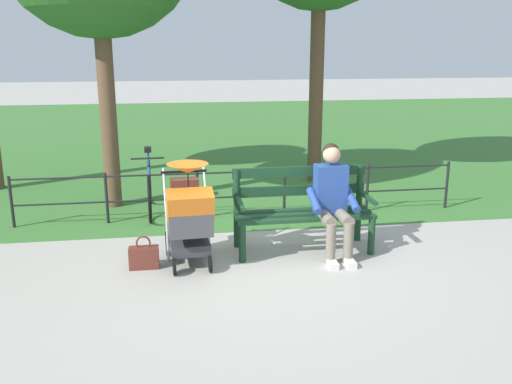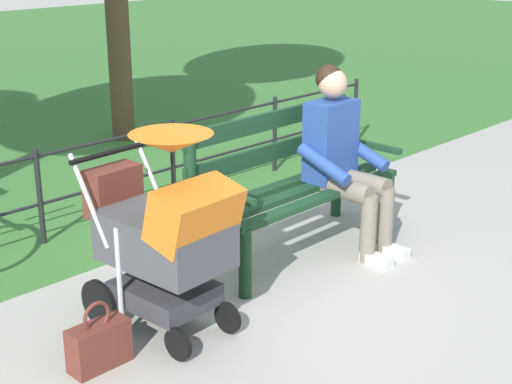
{
  "view_description": "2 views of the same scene",
  "coord_description": "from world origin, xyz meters",
  "px_view_note": "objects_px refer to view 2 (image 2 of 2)",
  "views": [
    {
      "loc": [
        0.91,
        6.0,
        2.38
      ],
      "look_at": [
        0.0,
        -0.05,
        0.73
      ],
      "focal_mm": 39.19,
      "sensor_mm": 36.0,
      "label": 1
    },
    {
      "loc": [
        3.17,
        3.19,
        2.13
      ],
      "look_at": [
        0.1,
        0.2,
        0.66
      ],
      "focal_mm": 53.48,
      "sensor_mm": 36.0,
      "label": 2
    }
  ],
  "objects_px": {
    "person_on_bench": "(343,154)",
    "stroller": "(165,231)",
    "handbag": "(99,344)",
    "park_bench": "(289,177)"
  },
  "relations": [
    {
      "from": "park_bench",
      "to": "stroller",
      "type": "bearing_deg",
      "value": 12.51
    },
    {
      "from": "park_bench",
      "to": "person_on_bench",
      "type": "distance_m",
      "value": 0.4
    },
    {
      "from": "person_on_bench",
      "to": "stroller",
      "type": "relative_size",
      "value": 1.11
    },
    {
      "from": "park_bench",
      "to": "handbag",
      "type": "bearing_deg",
      "value": 10.54
    },
    {
      "from": "handbag",
      "to": "person_on_bench",
      "type": "bearing_deg",
      "value": -176.86
    },
    {
      "from": "park_bench",
      "to": "handbag",
      "type": "relative_size",
      "value": 4.33
    },
    {
      "from": "park_bench",
      "to": "handbag",
      "type": "height_order",
      "value": "park_bench"
    },
    {
      "from": "person_on_bench",
      "to": "handbag",
      "type": "distance_m",
      "value": 2.2
    },
    {
      "from": "person_on_bench",
      "to": "handbag",
      "type": "xyz_separation_m",
      "value": [
        2.13,
        0.12,
        -0.55
      ]
    },
    {
      "from": "person_on_bench",
      "to": "handbag",
      "type": "relative_size",
      "value": 3.45
    }
  ]
}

